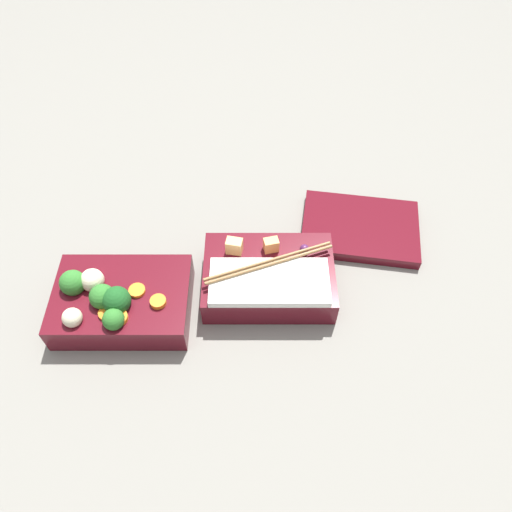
% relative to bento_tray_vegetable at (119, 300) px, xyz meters
% --- Properties ---
extents(ground_plane, '(3.00, 3.00, 0.00)m').
position_rel_bento_tray_vegetable_xyz_m(ground_plane, '(0.12, 0.03, -0.03)').
color(ground_plane, slate).
extents(bento_tray_vegetable, '(0.20, 0.14, 0.08)m').
position_rel_bento_tray_vegetable_xyz_m(bento_tray_vegetable, '(0.00, 0.00, 0.00)').
color(bento_tray_vegetable, '#510F19').
rests_on(bento_tray_vegetable, ground_plane).
extents(bento_tray_rice, '(0.20, 0.14, 0.07)m').
position_rel_bento_tray_vegetable_xyz_m(bento_tray_rice, '(0.23, 0.04, -0.00)').
color(bento_tray_rice, '#510F19').
rests_on(bento_tray_rice, ground_plane).
extents(bento_lid, '(0.22, 0.17, 0.02)m').
position_rel_bento_tray_vegetable_xyz_m(bento_lid, '(0.39, 0.16, -0.02)').
color(bento_lid, '#510F19').
rests_on(bento_lid, ground_plane).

